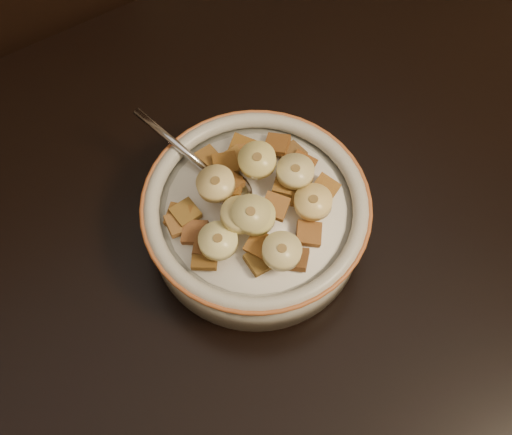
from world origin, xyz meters
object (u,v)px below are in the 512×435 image
spoon (229,188)px  chair (41,148)px  cereal_bowl (256,222)px  table (260,431)px

spoon → chair: bearing=-91.7°
cereal_bowl → table: bearing=-118.8°
table → chair: bearing=94.2°
chair → spoon: bearing=-57.9°
table → cereal_bowl: cereal_bowl is taller
chair → spoon: 0.46m
chair → cereal_bowl: chair is taller
chair → spoon: chair is taller
cereal_bowl → chair: bearing=109.3°
table → spoon: spoon is taller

